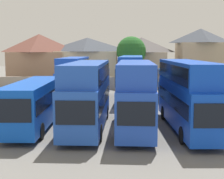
# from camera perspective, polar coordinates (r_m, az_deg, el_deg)

# --- Properties ---
(ground) EXTENTS (140.00, 140.00, 0.00)m
(ground) POSITION_cam_1_polar(r_m,az_deg,el_deg) (41.29, 0.76, -0.94)
(ground) COLOR slate
(depot_boundary_wall) EXTENTS (56.00, 0.50, 1.80)m
(depot_boundary_wall) POSITION_cam_1_polar(r_m,az_deg,el_deg) (46.94, 0.92, 1.13)
(depot_boundary_wall) COLOR gray
(depot_boundary_wall) RESTS_ON ground
(bus_1) EXTENTS (2.82, 10.38, 3.43)m
(bus_1) POSITION_cam_1_polar(r_m,az_deg,el_deg) (24.31, -13.59, -2.12)
(bus_1) COLOR blue
(bus_1) RESTS_ON ground
(bus_2) EXTENTS (2.71, 11.27, 4.84)m
(bus_2) POSITION_cam_1_polar(r_m,az_deg,el_deg) (23.62, -4.36, -0.30)
(bus_2) COLOR blue
(bus_2) RESTS_ON ground
(bus_3) EXTENTS (2.71, 10.70, 4.89)m
(bus_3) POSITION_cam_1_polar(r_m,az_deg,el_deg) (23.16, 4.13, -0.40)
(bus_3) COLOR blue
(bus_3) RESTS_ON ground
(bus_4) EXTENTS (2.94, 11.52, 4.94)m
(bus_4) POSITION_cam_1_polar(r_m,az_deg,el_deg) (23.65, 13.29, -0.35)
(bus_4) COLOR blue
(bus_4) RESTS_ON ground
(bus_5) EXTENTS (2.62, 10.39, 4.85)m
(bus_5) POSITION_cam_1_polar(r_m,az_deg,el_deg) (37.65, -6.76, 2.42)
(bus_5) COLOR blue
(bus_5) RESTS_ON ground
(bus_6) EXTENTS (3.20, 10.26, 3.39)m
(bus_6) POSITION_cam_1_polar(r_m,az_deg,el_deg) (36.69, -3.29, 1.09)
(bus_6) COLOR blue
(bus_6) RESTS_ON ground
(bus_7) EXTENTS (3.07, 12.15, 5.03)m
(bus_7) POSITION_cam_1_polar(r_m,az_deg,el_deg) (36.71, 3.47, 2.49)
(bus_7) COLOR blue
(bus_7) RESTS_ON ground
(bus_8) EXTENTS (3.08, 11.89, 3.34)m
(bus_8) POSITION_cam_1_polar(r_m,az_deg,el_deg) (36.99, 10.53, 0.99)
(bus_8) COLOR blue
(bus_8) RESTS_ON ground
(house_terrace_left) EXTENTS (9.42, 8.01, 8.33)m
(house_terrace_left) POSITION_cam_1_polar(r_m,az_deg,el_deg) (55.58, -12.68, 5.36)
(house_terrace_left) COLOR #9E7A60
(house_terrace_left) RESTS_ON ground
(house_terrace_centre) EXTENTS (10.39, 8.16, 7.74)m
(house_terrace_centre) POSITION_cam_1_polar(r_m,az_deg,el_deg) (54.56, -4.36, 5.16)
(house_terrace_centre) COLOR beige
(house_terrace_centre) RESTS_ON ground
(house_terrace_right) EXTENTS (7.94, 8.12, 7.76)m
(house_terrace_right) POSITION_cam_1_polar(r_m,az_deg,el_deg) (54.01, 5.21, 5.14)
(house_terrace_right) COLOR tan
(house_terrace_right) RESTS_ON ground
(house_terrace_far_right) EXTENTS (7.51, 8.02, 9.20)m
(house_terrace_far_right) POSITION_cam_1_polar(r_m,az_deg,el_deg) (55.72, 15.33, 5.73)
(house_terrace_far_right) COLOR tan
(house_terrace_far_right) RESTS_ON ground
(tree_behind_wall) EXTENTS (4.47, 4.47, 7.75)m
(tree_behind_wall) POSITION_cam_1_polar(r_m,az_deg,el_deg) (49.19, 3.42, 6.73)
(tree_behind_wall) COLOR brown
(tree_behind_wall) RESTS_ON ground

